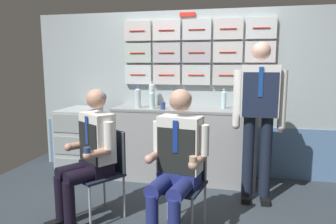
{
  "coord_description": "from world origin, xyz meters",
  "views": [
    {
      "loc": [
        0.61,
        -2.68,
        1.45
      ],
      "look_at": [
        -0.03,
        0.33,
        0.98
      ],
      "focal_mm": 32.9,
      "sensor_mm": 36.0,
      "label": 1
    }
  ],
  "objects": [
    {
      "name": "water_bottle_tall",
      "position": [
        -0.44,
        1.21,
        1.07
      ],
      "size": [
        0.08,
        0.08,
        0.32
      ],
      "color": "silver",
      "rests_on": "galley_counter"
    },
    {
      "name": "water_bottle_short",
      "position": [
        0.49,
        1.15,
        1.03
      ],
      "size": [
        0.06,
        0.06,
        0.24
      ],
      "color": "silver",
      "rests_on": "galley_counter"
    },
    {
      "name": "paper_cup_tan",
      "position": [
        -0.04,
        1.09,
        0.95
      ],
      "size": [
        0.07,
        0.07,
        0.06
      ],
      "color": "white",
      "rests_on": "galley_counter"
    },
    {
      "name": "crew_member_right",
      "position": [
        0.16,
        -0.27,
        0.69
      ],
      "size": [
        0.51,
        0.66,
        1.26
      ],
      "color": "black",
      "rests_on": "ground"
    },
    {
      "name": "espresso_cup_small",
      "position": [
        0.05,
        0.95,
        0.96
      ],
      "size": [
        0.06,
        0.06,
        0.07
      ],
      "color": "tan",
      "rests_on": "galley_counter"
    },
    {
      "name": "folding_chair_left",
      "position": [
        -0.58,
        -0.01,
        0.51
      ],
      "size": [
        0.56,
        0.56,
        0.84
      ],
      "color": "#A8AAAF",
      "rests_on": "ground"
    },
    {
      "name": "service_trolley",
      "position": [
        -1.35,
        0.95,
        0.48
      ],
      "size": [
        0.4,
        0.65,
        0.89
      ],
      "color": "black",
      "rests_on": "ground"
    },
    {
      "name": "galley_bulkhead",
      "position": [
        0.02,
        1.37,
        1.11
      ],
      "size": [
        4.2,
        0.14,
        2.15
      ],
      "color": "#A4B1B6",
      "rests_on": "ground"
    },
    {
      "name": "folding_chair_right",
      "position": [
        0.2,
        -0.11,
        0.51
      ],
      "size": [
        0.47,
        0.47,
        0.84
      ],
      "color": "#A8AAAF",
      "rests_on": "ground"
    },
    {
      "name": "crew_member_left",
      "position": [
        -0.67,
        -0.14,
        0.68
      ],
      "size": [
        0.6,
        0.66,
        1.24
      ],
      "color": "black",
      "rests_on": "ground"
    },
    {
      "name": "galley_counter",
      "position": [
        0.01,
        1.09,
        0.46
      ],
      "size": [
        1.79,
        0.53,
        0.92
      ],
      "color": "#9B9D9E",
      "rests_on": "ground"
    },
    {
      "name": "water_bottle_clear",
      "position": [
        -0.56,
        0.99,
        1.05
      ],
      "size": [
        0.08,
        0.08,
        0.27
      ],
      "color": "silver",
      "rests_on": "galley_counter"
    },
    {
      "name": "crew_member_standing",
      "position": [
        0.87,
        0.61,
        1.0
      ],
      "size": [
        0.53,
        0.27,
        1.68
      ],
      "color": "black",
      "rests_on": "ground"
    },
    {
      "name": "ground",
      "position": [
        0.0,
        0.0,
        -0.02
      ],
      "size": [
        4.8,
        4.8,
        0.04
      ],
      "primitive_type": "cube",
      "color": "#303940"
    },
    {
      "name": "coffee_cup_spare",
      "position": [
        -0.23,
        0.93,
        0.97
      ],
      "size": [
        0.06,
        0.06,
        0.09
      ],
      "color": "navy",
      "rests_on": "galley_counter"
    },
    {
      "name": "water_bottle_blue_cap",
      "position": [
        -0.38,
        0.97,
        1.03
      ],
      "size": [
        0.07,
        0.07,
        0.23
      ],
      "color": "silver",
      "rests_on": "galley_counter"
    }
  ]
}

